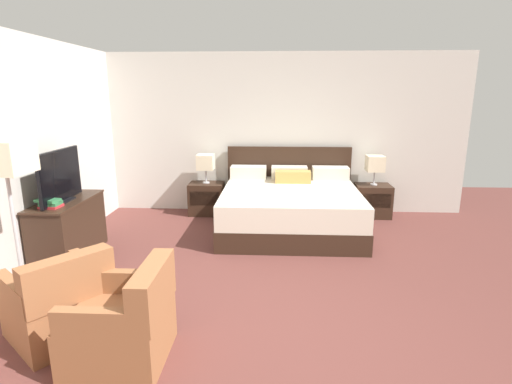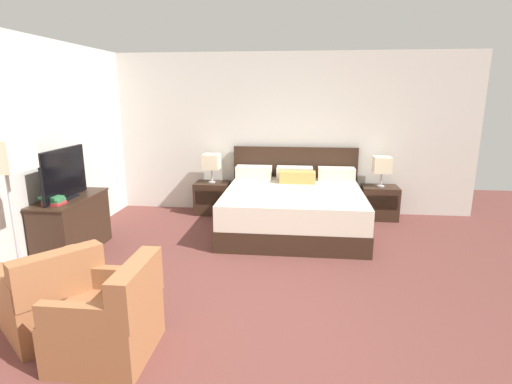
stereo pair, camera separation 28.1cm
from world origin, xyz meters
TOP-DOWN VIEW (x-y plane):
  - ground_plane at (0.00, 0.00)m, footprint 11.73×11.73m
  - wall_back at (0.00, 3.94)m, footprint 6.46×0.06m
  - wall_left at (-2.66, 1.66)m, footprint 0.06×5.71m
  - bed at (0.35, 2.95)m, footprint 2.03×1.96m
  - nightstand_left at (-1.01, 3.64)m, footprint 0.56×0.42m
  - nightstand_right at (1.71, 3.64)m, footprint 0.56×0.42m
  - table_lamp_left at (-1.01, 3.64)m, footprint 0.27×0.27m
  - table_lamp_right at (1.71, 3.64)m, footprint 0.27×0.27m
  - dresser at (-2.37, 1.77)m, footprint 0.47×1.10m
  - tv at (-2.37, 1.71)m, footprint 0.18×0.87m
  - book_red_cover at (-2.36, 1.44)m, footprint 0.22×0.19m
  - book_blue_cover at (-2.36, 1.44)m, footprint 0.20×0.17m
  - book_small_top at (-2.39, 1.44)m, footprint 0.28×0.20m
  - armchair_by_window at (-1.60, 0.14)m, footprint 0.96×0.96m
  - armchair_companion at (-0.96, -0.13)m, footprint 0.69×0.68m
  - floor_lamp at (-2.17, 0.54)m, footprint 0.38×0.38m

SIDE VIEW (x-z plane):
  - ground_plane at x=0.00m, z-range 0.00..0.00m
  - nightstand_left at x=-1.01m, z-range 0.00..0.52m
  - nightstand_right at x=1.71m, z-range 0.00..0.52m
  - armchair_by_window at x=-1.60m, z-range -0.10..0.66m
  - armchair_companion at x=-0.96m, z-range -0.10..0.66m
  - bed at x=0.35m, z-range -0.22..0.89m
  - dresser at x=-2.37m, z-range 0.01..0.73m
  - book_red_cover at x=-2.36m, z-range 0.72..0.75m
  - book_blue_cover at x=-2.36m, z-range 0.75..0.78m
  - book_small_top at x=-2.39m, z-range 0.78..0.81m
  - table_lamp_left at x=-1.01m, z-range 0.63..1.10m
  - table_lamp_right at x=1.71m, z-range 0.63..1.10m
  - tv at x=-2.37m, z-range 0.71..1.32m
  - wall_back at x=0.00m, z-range 0.00..2.60m
  - wall_left at x=-2.66m, z-range 0.00..2.60m
  - floor_lamp at x=-2.17m, z-range 0.56..2.13m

